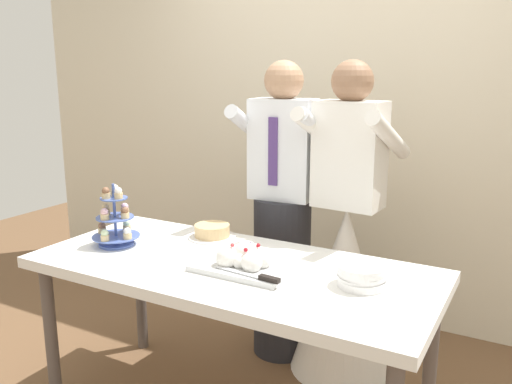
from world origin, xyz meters
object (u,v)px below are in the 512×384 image
Objects in this scene: person_bride at (345,268)px; plate_stack at (362,276)px; main_cake_tray at (246,260)px; dessert_table at (231,280)px; round_cake at (212,232)px; cupcake_stand at (115,222)px; person_groom at (282,228)px.

plate_stack is at bearing -65.48° from person_bride.
main_cake_tray is at bearing -106.45° from person_bride.
dessert_table is 4.13× the size of main_cake_tray.
round_cake is (-0.86, 0.23, -0.01)m from plate_stack.
plate_stack is (0.58, 0.04, 0.12)m from dessert_table.
person_groom is (0.54, 0.73, -0.15)m from cupcake_stand.
main_cake_tray is (0.09, -0.02, 0.12)m from dessert_table.
cupcake_stand reaches higher than round_cake.
cupcake_stand reaches higher than plate_stack.
cupcake_stand is at bearing -175.69° from plate_stack.
person_bride is (0.20, 0.69, -0.23)m from main_cake_tray.
person_bride is at bearing 35.17° from round_cake.
person_bride reaches higher than cupcake_stand.
person_bride reaches higher than dessert_table.
person_bride is (0.92, 0.72, -0.31)m from cupcake_stand.
main_cake_tray is at bearing -12.32° from dessert_table.
dessert_table is at bearing -44.26° from round_cake.
plate_stack is 0.12× the size of person_groom.
round_cake is at bearing 135.74° from dessert_table.
dessert_table is 5.90× the size of cupcake_stand.
person_groom reaches higher than plate_stack.
dessert_table is 1.08× the size of person_bride.
person_bride is at bearing 38.18° from cupcake_stand.
person_groom is at bearing 64.96° from round_cake.
plate_stack is (1.21, 0.09, -0.07)m from cupcake_stand.
plate_stack is at bearing 4.15° from dessert_table.
round_cake is 0.46m from person_groom.
cupcake_stand is 0.72m from main_cake_tray.
plate_stack is 0.84× the size of round_cake.
person_groom is at bearing 136.10° from plate_stack.
round_cake reaches higher than dessert_table.
cupcake_stand is 1.21m from person_bride.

